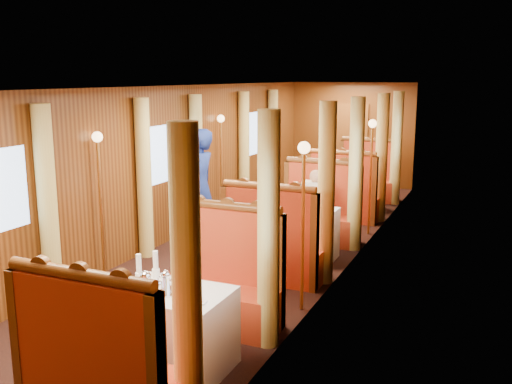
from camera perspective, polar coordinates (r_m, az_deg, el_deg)
The scene contains 46 objects.
floor at distance 8.77m, azimuth -0.40°, elevation -6.05°, with size 3.00×12.00×0.01m, color black, non-canonical shape.
ceiling at distance 8.36m, azimuth -0.42°, elevation 10.51°, with size 3.00×12.00×0.01m, color silver, non-canonical shape.
wall_far at distance 14.13m, azimuth 9.54°, elevation 5.69°, with size 3.00×2.50×0.01m, color brown, non-canonical shape.
wall_left at distance 9.18m, azimuth -9.01°, elevation 2.62°, with size 12.00×2.50×0.01m, color brown, non-canonical shape.
wall_right at distance 8.00m, azimuth 9.47°, elevation 1.30°, with size 12.00×2.50×0.01m, color brown, non-canonical shape.
doorway_far at distance 14.13m, azimuth 9.47°, elevation 4.67°, with size 0.80×0.04×2.00m, color brown.
table_near at distance 5.41m, azimuth -8.38°, elevation -13.45°, with size 1.05×0.72×0.75m, color white.
banquette_near_fwd at distance 4.66m, azimuth -15.28°, elevation -17.45°, with size 1.30×0.55×1.34m.
banquette_near_aft at distance 6.21m, azimuth -3.40°, elevation -9.51°, with size 1.30×0.55×1.34m.
table_mid at distance 8.40m, azimuth 4.29°, elevation -4.21°, with size 1.05×0.72×0.75m, color white.
banquette_mid_fwd at distance 7.47m, azimuth 1.72°, elevation -5.80°, with size 1.30×0.55×1.34m.
banquette_mid_aft at distance 9.32m, azimuth 6.36°, elevation -2.36°, with size 1.30×0.55×1.34m.
table_far at distance 11.68m, azimuth 9.97°, elevation 0.12°, with size 1.05×0.72×0.75m, color white.
banquette_far_fwd at distance 10.70m, azimuth 8.69°, elevation -0.61°, with size 1.30×0.55×1.34m.
banquette_far_aft at distance 12.64m, azimuth 11.07°, elevation 1.17°, with size 1.30×0.55×1.34m.
tea_tray at distance 5.25m, azimuth -9.64°, elevation -9.78°, with size 0.34×0.26×0.01m, color silver.
teapot_left at distance 5.29m, azimuth -10.96°, elevation -8.94°, with size 0.17×0.13×0.14m, color silver, non-canonical shape.
teapot_right at distance 5.16m, azimuth -9.76°, elevation -9.59°, with size 0.13×0.10×0.11m, color silver, non-canonical shape.
teapot_back at distance 5.33m, azimuth -9.00°, elevation -8.77°, with size 0.15×0.11×0.12m, color silver, non-canonical shape.
fruit_plate at distance 4.99m, azimuth -6.30°, elevation -10.68°, with size 0.24×0.24×0.05m.
cup_inboard at distance 5.52m, azimuth -11.62°, elevation -7.69°, with size 0.08×0.08×0.26m.
cup_outboard at distance 5.59m, azimuth -9.99°, elevation -7.38°, with size 0.08×0.08×0.26m.
rose_vase_mid at distance 8.27m, azimuth 4.28°, elevation -0.52°, with size 0.06×0.06×0.36m.
rose_vase_far at distance 11.60m, azimuth 10.06°, elevation 2.82°, with size 0.06×0.06×0.36m.
curtain_left_near_b at distance 7.01m, azimuth -20.12°, elevation -1.33°, with size 0.22×0.22×2.35m, color #E3D574.
window_right_near at distance 4.71m, azimuth -1.13°, elevation -3.21°, with size 1.20×0.90×0.01m, color #8EADD6, non-canonical shape.
curtain_right_near_a at distance 4.19m, azimuth -6.95°, elevation -9.19°, with size 0.22×0.22×2.35m, color #E3D574.
curtain_right_near_b at distance 5.52m, azimuth 1.26°, elevation -3.97°, with size 0.22×0.22×2.35m, color #E3D574.
window_left_mid at distance 9.14m, azimuth -8.97°, elevation 3.85°, with size 1.20×0.90×0.01m, color #8EADD6, non-canonical shape.
curtain_left_mid_a at distance 8.49m, azimuth -11.13°, elevation 1.31°, with size 0.22×0.22×2.35m, color #E3D574.
curtain_left_mid_b at distance 9.79m, azimuth -5.96°, elevation 2.81°, with size 0.22×0.22×2.35m, color #E3D574.
window_right_mid at distance 7.97m, azimuth 9.41°, elevation 2.72°, with size 1.20×0.90×0.01m, color #8EADD6, non-canonical shape.
curtain_right_mid_a at distance 7.30m, azimuth 7.03°, elevation -0.21°, with size 0.22×0.22×2.35m, color #E3D574.
curtain_right_mid_b at distance 8.78m, azimuth 9.94°, elevation 1.70°, with size 0.22×0.22×2.35m, color #E3D574.
window_left_far at distance 12.22m, azimuth -0.14°, elevation 5.90°, with size 1.20×0.90×0.01m, color #8EADD6, non-canonical shape.
curtain_left_far_a at distance 11.50m, azimuth -1.21°, elevation 4.17°, with size 0.22×0.22×2.35m, color #E3D574.
curtain_left_far_b at distance 12.93m, azimuth 1.68°, elevation 4.98°, with size 0.22×0.22×2.35m, color #E3D574.
window_right_far at distance 11.37m, azimuth 13.77°, elevation 5.15°, with size 1.20×0.90×0.01m, color #8EADD6, non-canonical shape.
curtain_right_far_a at distance 10.66m, azimuth 12.42°, elevation 3.31°, with size 0.22×0.22×2.35m, color #E3D574.
curtain_right_far_b at distance 12.18m, azimuth 13.86°, elevation 4.25°, with size 0.22×0.22×2.35m, color #E3D574.
sconce_left_fore at distance 7.70m, azimuth -15.39°, elevation 1.66°, with size 0.14×0.14×1.95m.
sconce_right_fore at distance 6.35m, azimuth 4.75°, elevation -0.00°, with size 0.14×0.14×1.95m.
sconce_left_aft at distance 10.62m, azimuth -3.51°, elevation 4.67°, with size 0.14×0.14×1.95m.
sconce_right_aft at distance 9.68m, azimuth 11.46°, elevation 3.80°, with size 0.14×0.14×1.95m.
steward at distance 8.99m, azimuth -5.66°, elevation 0.43°, with size 0.68×0.44×1.85m, color navy.
passenger at distance 9.00m, azimuth 5.90°, elevation -0.76°, with size 0.40×0.44×0.76m.
Camera 1 is at (3.39, -7.64, 2.65)m, focal length 40.00 mm.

